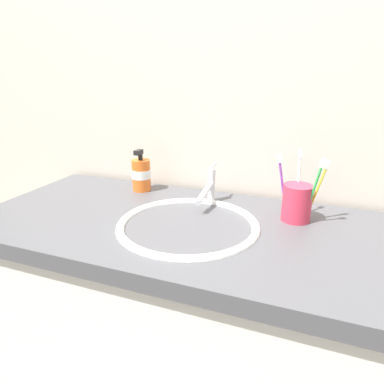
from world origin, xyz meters
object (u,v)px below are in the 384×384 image
object	(u,v)px
toothbrush_cup	(297,203)
toothbrush_purple	(282,182)
toothbrush_green	(315,187)
faucet	(209,187)
toothbrush_yellow	(318,187)
toothbrush_white	(299,179)
soap_dispenser	(141,174)

from	to	relation	value
toothbrush_cup	toothbrush_purple	size ratio (longest dim) A/B	0.57
toothbrush_green	faucet	bearing A→B (deg)	170.39
toothbrush_cup	toothbrush_yellow	distance (m)	0.07
toothbrush_white	toothbrush_purple	bearing A→B (deg)	-140.58
faucet	toothbrush_white	size ratio (longest dim) A/B	0.88
toothbrush_yellow	soap_dispenser	world-z (taller)	toothbrush_yellow
toothbrush_cup	toothbrush_green	size ratio (longest dim) A/B	0.57
toothbrush_white	soap_dispenser	xyz separation A→B (m)	(-0.55, 0.04, -0.05)
toothbrush_yellow	toothbrush_cup	bearing A→B (deg)	-163.18
toothbrush_yellow	soap_dispenser	distance (m)	0.61
faucet	toothbrush_cup	xyz separation A→B (m)	(0.28, -0.04, -0.00)
toothbrush_yellow	toothbrush_green	bearing A→B (deg)	-106.70
toothbrush_white	soap_dispenser	bearing A→B (deg)	175.55
toothbrush_green	soap_dispenser	distance (m)	0.60
toothbrush_purple	toothbrush_green	bearing A→B (deg)	-11.90
toothbrush_white	toothbrush_green	bearing A→B (deg)	-48.85
faucet	toothbrush_yellow	distance (m)	0.33
toothbrush_purple	toothbrush_green	world-z (taller)	toothbrush_green
toothbrush_purple	toothbrush_white	bearing A→B (deg)	39.42
faucet	toothbrush_green	bearing A→B (deg)	-9.61
faucet	toothbrush_white	xyz separation A→B (m)	(0.27, -0.00, 0.06)
toothbrush_green	soap_dispenser	bearing A→B (deg)	170.79
toothbrush_cup	toothbrush_yellow	xyz separation A→B (m)	(0.05, 0.02, 0.05)
toothbrush_yellow	toothbrush_green	xyz separation A→B (m)	(-0.01, -0.03, 0.01)
faucet	toothbrush_white	world-z (taller)	toothbrush_white
toothbrush_purple	toothbrush_white	world-z (taller)	toothbrush_white
toothbrush_green	toothbrush_yellow	bearing A→B (deg)	73.30
toothbrush_yellow	soap_dispenser	bearing A→B (deg)	174.01
soap_dispenser	toothbrush_yellow	bearing A→B (deg)	-5.99
faucet	toothbrush_purple	xyz separation A→B (m)	(0.23, -0.04, 0.05)
toothbrush_yellow	toothbrush_white	size ratio (longest dim) A/B	0.90
faucet	soap_dispenser	world-z (taller)	soap_dispenser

